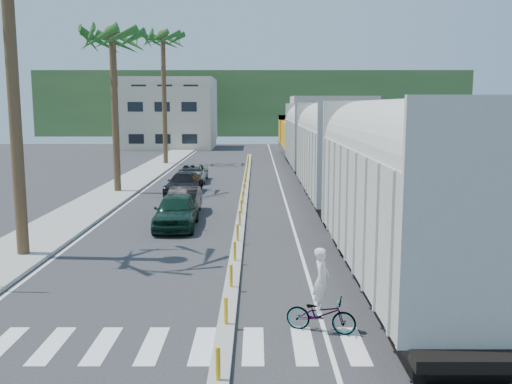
{
  "coord_description": "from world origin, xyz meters",
  "views": [
    {
      "loc": [
        0.78,
        -14.84,
        5.66
      ],
      "look_at": [
        0.76,
        9.21,
        2.0
      ],
      "focal_mm": 40.0,
      "sensor_mm": 36.0,
      "label": 1
    }
  ],
  "objects": [
    {
      "name": "palm_trees",
      "position": [
        -8.1,
        22.7,
        10.81
      ],
      "size": [
        3.5,
        37.2,
        13.75
      ],
      "color": "brown",
      "rests_on": "ground"
    },
    {
      "name": "car_rear",
      "position": [
        -4.05,
        27.52,
        0.66
      ],
      "size": [
        2.46,
        4.89,
        1.33
      ],
      "primitive_type": "imported",
      "rotation": [
        0.0,
        0.0,
        0.03
      ],
      "color": "#929597",
      "rests_on": "ground"
    },
    {
      "name": "buildings",
      "position": [
        -6.41,
        71.66,
        4.36
      ],
      "size": [
        38.0,
        27.0,
        10.0
      ],
      "color": "#BBAD95",
      "rests_on": "ground"
    },
    {
      "name": "car_lead",
      "position": [
        -2.96,
        11.25,
        0.8
      ],
      "size": [
        2.16,
        4.81,
        1.6
      ],
      "primitive_type": "imported",
      "rotation": [
        0.0,
        0.0,
        0.03
      ],
      "color": "black",
      "rests_on": "ground"
    },
    {
      "name": "freight_train",
      "position": [
        5.0,
        22.69,
        2.91
      ],
      "size": [
        3.0,
        60.94,
        5.85
      ],
      "color": "#B1AFA2",
      "rests_on": "ground"
    },
    {
      "name": "sidewalk",
      "position": [
        -8.5,
        25.0,
        0.07
      ],
      "size": [
        3.0,
        90.0,
        0.15
      ],
      "primitive_type": "cube",
      "color": "gray",
      "rests_on": "ground"
    },
    {
      "name": "lane_markings",
      "position": [
        -2.15,
        25.0,
        0.0
      ],
      "size": [
        9.42,
        90.0,
        0.01
      ],
      "color": "silver",
      "rests_on": "ground"
    },
    {
      "name": "hillside",
      "position": [
        0.0,
        100.0,
        6.0
      ],
      "size": [
        80.0,
        20.0,
        12.0
      ],
      "primitive_type": "cube",
      "color": "#385628",
      "rests_on": "ground"
    },
    {
      "name": "crosswalk",
      "position": [
        0.0,
        -2.0,
        0.01
      ],
      "size": [
        14.0,
        2.2,
        0.01
      ],
      "primitive_type": "cube",
      "color": "silver",
      "rests_on": "ground"
    },
    {
      "name": "rails",
      "position": [
        5.0,
        28.0,
        0.03
      ],
      "size": [
        1.56,
        100.0,
        0.06
      ],
      "color": "black",
      "rests_on": "ground"
    },
    {
      "name": "car_third",
      "position": [
        -3.92,
        21.58,
        0.68
      ],
      "size": [
        2.76,
        5.03,
        1.36
      ],
      "primitive_type": "imported",
      "rotation": [
        0.0,
        0.0,
        -0.09
      ],
      "color": "black",
      "rests_on": "ground"
    },
    {
      "name": "median",
      "position": [
        0.0,
        19.96,
        0.09
      ],
      "size": [
        0.45,
        60.0,
        0.85
      ],
      "color": "gray",
      "rests_on": "ground"
    },
    {
      "name": "ground",
      "position": [
        0.0,
        0.0,
        0.0
      ],
      "size": [
        140.0,
        140.0,
        0.0
      ],
      "primitive_type": "plane",
      "color": "#28282B",
      "rests_on": "ground"
    },
    {
      "name": "cyclist",
      "position": [
        2.4,
        -1.14,
        0.68
      ],
      "size": [
        1.69,
        2.15,
        2.18
      ],
      "rotation": [
        0.0,
        0.0,
        1.25
      ],
      "color": "#9EA0A5",
      "rests_on": "ground"
    },
    {
      "name": "car_second",
      "position": [
        -3.03,
        14.45,
        0.71
      ],
      "size": [
        1.63,
        4.34,
        1.41
      ],
      "primitive_type": "imported",
      "rotation": [
        0.0,
        0.0,
        -0.02
      ],
      "color": "black",
      "rests_on": "ground"
    }
  ]
}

